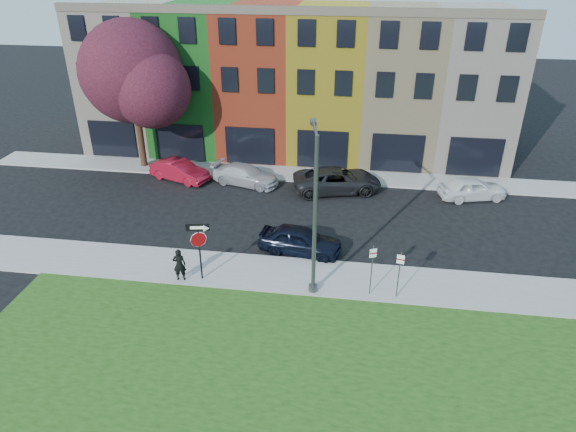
% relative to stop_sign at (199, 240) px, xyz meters
% --- Properties ---
extents(ground, '(120.00, 120.00, 0.00)m').
position_rel_stop_sign_xyz_m(ground, '(4.33, -2.11, -2.17)').
color(ground, black).
rests_on(ground, ground).
extents(sidewalk_near, '(40.00, 3.00, 0.12)m').
position_rel_stop_sign_xyz_m(sidewalk_near, '(6.33, 0.89, -2.11)').
color(sidewalk_near, gray).
rests_on(sidewalk_near, ground).
extents(sidewalk_far, '(40.00, 2.40, 0.12)m').
position_rel_stop_sign_xyz_m(sidewalk_far, '(1.33, 12.89, -2.11)').
color(sidewalk_far, gray).
rests_on(sidewalk_far, ground).
extents(rowhouse_block, '(30.00, 10.12, 10.00)m').
position_rel_stop_sign_xyz_m(rowhouse_block, '(1.83, 19.08, 2.82)').
color(rowhouse_block, '#C0B39F').
rests_on(rowhouse_block, ground).
extents(stop_sign, '(1.04, 0.23, 2.87)m').
position_rel_stop_sign_xyz_m(stop_sign, '(0.00, 0.00, 0.00)').
color(stop_sign, black).
rests_on(stop_sign, sidewalk_near).
extents(man, '(0.71, 0.58, 1.61)m').
position_rel_stop_sign_xyz_m(man, '(-0.94, -0.21, -1.24)').
color(man, black).
rests_on(man, sidewalk_near).
extents(sedan_near, '(2.85, 4.62, 1.41)m').
position_rel_stop_sign_xyz_m(sedan_near, '(4.18, 3.11, -1.46)').
color(sedan_near, black).
rests_on(sedan_near, ground).
extents(parked_car_red, '(4.05, 4.97, 1.34)m').
position_rel_stop_sign_xyz_m(parked_car_red, '(-4.78, 10.99, -1.50)').
color(parked_car_red, maroon).
rests_on(parked_car_red, ground).
extents(parked_car_silver, '(3.86, 5.21, 1.27)m').
position_rel_stop_sign_xyz_m(parked_car_silver, '(-0.34, 10.97, -1.53)').
color(parked_car_silver, '#B8B7BC').
rests_on(parked_car_silver, ground).
extents(parked_car_dark, '(5.19, 6.70, 1.52)m').
position_rel_stop_sign_xyz_m(parked_car_dark, '(5.58, 10.70, -1.41)').
color(parked_car_dark, black).
rests_on(parked_car_dark, ground).
extents(parked_car_white, '(3.60, 4.81, 1.37)m').
position_rel_stop_sign_xyz_m(parked_car_white, '(13.78, 10.79, -1.48)').
color(parked_car_white, white).
rests_on(parked_car_white, ground).
extents(street_lamp, '(0.72, 2.56, 7.23)m').
position_rel_stop_sign_xyz_m(street_lamp, '(5.12, 0.01, 1.60)').
color(street_lamp, '#4C4F52').
rests_on(street_lamp, sidewalk_near).
extents(parking_sign_a, '(0.30, 0.16, 2.45)m').
position_rel_stop_sign_xyz_m(parking_sign_a, '(7.65, -0.07, -0.54)').
color(parking_sign_a, '#4C4F52').
rests_on(parking_sign_a, sidewalk_near).
extents(parking_sign_b, '(0.32, 0.11, 2.24)m').
position_rel_stop_sign_xyz_m(parking_sign_b, '(8.81, -0.12, -0.65)').
color(parking_sign_b, '#4C4F52').
rests_on(parking_sign_b, sidewalk_near).
extents(tree_purple, '(7.89, 6.91, 9.75)m').
position_rel_stop_sign_xyz_m(tree_purple, '(-7.89, 12.90, 4.24)').
color(tree_purple, black).
rests_on(tree_purple, sidewalk_far).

